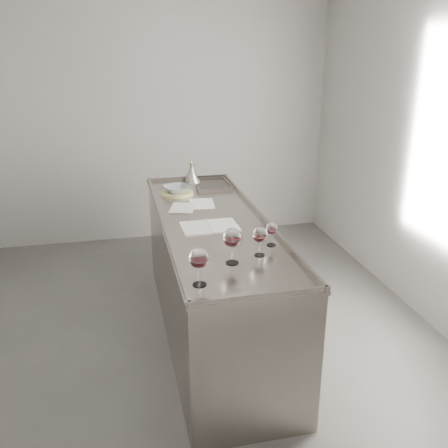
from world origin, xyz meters
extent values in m
cube|color=#4F4C4A|center=(0.00, 0.00, -0.01)|extent=(4.50, 5.00, 0.02)
cube|color=#A3A09E|center=(0.00, 2.51, 1.40)|extent=(4.50, 0.02, 2.80)
cube|color=gray|center=(0.50, 0.30, 0.46)|extent=(0.75, 2.40, 0.92)
cube|color=gray|center=(0.50, 0.30, 0.93)|extent=(0.77, 2.42, 0.02)
cube|color=gray|center=(0.50, -0.89, 0.96)|extent=(0.77, 0.02, 0.03)
cube|color=gray|center=(0.50, 1.49, 0.96)|extent=(0.77, 0.02, 0.03)
cube|color=gray|center=(0.14, 0.30, 0.96)|extent=(0.02, 2.42, 0.03)
cube|color=gray|center=(0.86, 0.30, 0.96)|extent=(0.02, 2.42, 0.03)
cube|color=#595654|center=(0.68, 1.22, 0.94)|extent=(0.30, 0.38, 0.01)
cylinder|color=white|center=(0.23, -0.67, 0.94)|extent=(0.08, 0.08, 0.00)
cylinder|color=white|center=(0.23, -0.67, 1.00)|extent=(0.01, 0.01, 0.10)
ellipsoid|color=white|center=(0.23, -0.67, 1.10)|extent=(0.11, 0.11, 0.11)
cylinder|color=#37070A|center=(0.23, -0.67, 1.07)|extent=(0.08, 0.08, 0.02)
cylinder|color=white|center=(0.46, -0.44, 0.94)|extent=(0.08, 0.08, 0.00)
cylinder|color=white|center=(0.46, -0.44, 1.00)|extent=(0.01, 0.01, 0.11)
ellipsoid|color=white|center=(0.46, -0.44, 1.10)|extent=(0.11, 0.11, 0.12)
cylinder|color=#35070B|center=(0.46, -0.44, 1.08)|extent=(0.08, 0.08, 0.03)
cylinder|color=white|center=(0.66, -0.36, 0.94)|extent=(0.07, 0.07, 0.00)
cylinder|color=white|center=(0.66, -0.36, 0.99)|extent=(0.01, 0.01, 0.09)
ellipsoid|color=white|center=(0.66, -0.36, 1.08)|extent=(0.09, 0.09, 0.10)
cylinder|color=#36070A|center=(0.66, -0.36, 1.05)|extent=(0.07, 0.07, 0.02)
cylinder|color=white|center=(0.78, -0.23, 0.94)|extent=(0.06, 0.06, 0.00)
cylinder|color=white|center=(0.78, -0.23, 0.98)|extent=(0.01, 0.01, 0.08)
ellipsoid|color=white|center=(0.78, -0.23, 1.05)|extent=(0.08, 0.08, 0.08)
cylinder|color=#380710|center=(0.78, -0.23, 1.04)|extent=(0.05, 0.05, 0.02)
cube|color=white|center=(0.35, 0.18, 0.95)|extent=(0.20, 0.28, 0.01)
cube|color=white|center=(0.55, 0.18, 0.95)|extent=(0.20, 0.28, 0.01)
cylinder|color=white|center=(0.45, 0.18, 0.95)|extent=(0.02, 0.28, 0.01)
cube|color=white|center=(0.49, 0.73, 0.94)|extent=(0.22, 0.30, 0.00)
cube|color=silver|center=(0.32, 0.65, 0.94)|extent=(0.25, 0.30, 0.00)
cylinder|color=#D5CF89|center=(0.33, 1.04, 0.95)|extent=(0.33, 0.33, 0.02)
imported|color=gray|center=(0.33, 1.04, 0.99)|extent=(0.27, 0.27, 0.05)
cone|color=gray|center=(0.52, 1.38, 1.01)|extent=(0.16, 0.16, 0.13)
cylinder|color=gray|center=(0.52, 1.38, 1.09)|extent=(0.03, 0.03, 0.03)
cylinder|color=#9F5A2C|center=(0.52, 1.38, 1.11)|extent=(0.04, 0.04, 0.02)
cone|color=gray|center=(0.52, 1.38, 1.15)|extent=(0.03, 0.03, 0.04)
camera|label=1|loc=(-0.18, -3.06, 2.19)|focal=40.00mm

